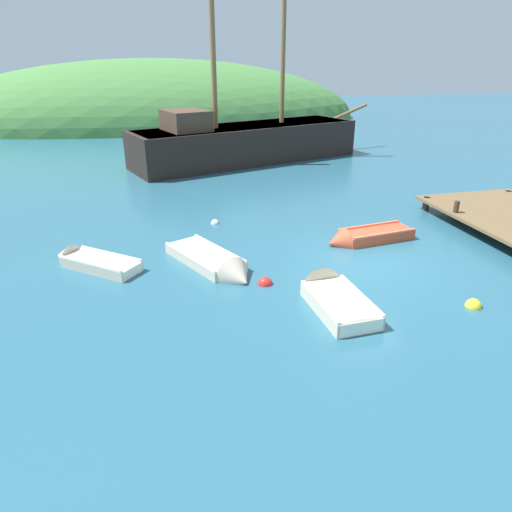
{
  "coord_description": "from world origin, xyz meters",
  "views": [
    {
      "loc": [
        -6.5,
        -11.98,
        6.08
      ],
      "look_at": [
        -3.38,
        0.61,
        0.37
      ],
      "focal_mm": 32.14,
      "sensor_mm": 36.0,
      "label": 1
    }
  ],
  "objects_px": {
    "rowboat_near_dock": "(217,266)",
    "buoy_yellow": "(473,306)",
    "rowboat_center": "(364,238)",
    "rowboat_portside": "(90,263)",
    "sailing_ship": "(245,147)",
    "buoy_white": "(215,223)",
    "rowboat_far": "(331,298)",
    "buoy_red": "(265,284)"
  },
  "relations": [
    {
      "from": "rowboat_far",
      "to": "buoy_yellow",
      "type": "distance_m",
      "value": 3.73
    },
    {
      "from": "rowboat_far",
      "to": "rowboat_center",
      "type": "xyz_separation_m",
      "value": [
        2.84,
        3.82,
        -0.01
      ]
    },
    {
      "from": "rowboat_near_dock",
      "to": "buoy_red",
      "type": "distance_m",
      "value": 1.81
    },
    {
      "from": "rowboat_center",
      "to": "rowboat_portside",
      "type": "height_order",
      "value": "rowboat_center"
    },
    {
      "from": "sailing_ship",
      "to": "buoy_yellow",
      "type": "xyz_separation_m",
      "value": [
        1.9,
        -18.95,
        -0.86
      ]
    },
    {
      "from": "rowboat_near_dock",
      "to": "buoy_yellow",
      "type": "height_order",
      "value": "rowboat_near_dock"
    },
    {
      "from": "sailing_ship",
      "to": "rowboat_near_dock",
      "type": "distance_m",
      "value": 15.63
    },
    {
      "from": "rowboat_near_dock",
      "to": "buoy_yellow",
      "type": "distance_m",
      "value": 7.34
    },
    {
      "from": "rowboat_near_dock",
      "to": "rowboat_portside",
      "type": "relative_size",
      "value": 1.27
    },
    {
      "from": "rowboat_far",
      "to": "rowboat_portside",
      "type": "xyz_separation_m",
      "value": [
        -6.45,
        3.98,
        -0.03
      ]
    },
    {
      "from": "buoy_yellow",
      "to": "buoy_red",
      "type": "height_order",
      "value": "same"
    },
    {
      "from": "rowboat_far",
      "to": "sailing_ship",
      "type": "bearing_deg",
      "value": -7.88
    },
    {
      "from": "rowboat_center",
      "to": "buoy_yellow",
      "type": "relative_size",
      "value": 7.84
    },
    {
      "from": "buoy_red",
      "to": "rowboat_far",
      "type": "bearing_deg",
      "value": -45.6
    },
    {
      "from": "buoy_red",
      "to": "sailing_ship",
      "type": "bearing_deg",
      "value": 79.3
    },
    {
      "from": "rowboat_portside",
      "to": "buoy_white",
      "type": "xyz_separation_m",
      "value": [
        4.44,
        2.98,
        -0.1
      ]
    },
    {
      "from": "buoy_yellow",
      "to": "buoy_white",
      "type": "bearing_deg",
      "value": 124.63
    },
    {
      "from": "buoy_white",
      "to": "rowboat_portside",
      "type": "bearing_deg",
      "value": -146.13
    },
    {
      "from": "rowboat_far",
      "to": "buoy_white",
      "type": "distance_m",
      "value": 7.25
    },
    {
      "from": "rowboat_portside",
      "to": "buoy_yellow",
      "type": "height_order",
      "value": "rowboat_portside"
    },
    {
      "from": "sailing_ship",
      "to": "buoy_white",
      "type": "relative_size",
      "value": 51.28
    },
    {
      "from": "rowboat_center",
      "to": "buoy_white",
      "type": "xyz_separation_m",
      "value": [
        -4.85,
        3.14,
        -0.12
      ]
    },
    {
      "from": "rowboat_far",
      "to": "buoy_red",
      "type": "distance_m",
      "value": 2.06
    },
    {
      "from": "buoy_yellow",
      "to": "buoy_white",
      "type": "xyz_separation_m",
      "value": [
        -5.57,
        8.07,
        0.0
      ]
    },
    {
      "from": "rowboat_near_dock",
      "to": "buoy_red",
      "type": "height_order",
      "value": "rowboat_near_dock"
    },
    {
      "from": "rowboat_center",
      "to": "buoy_red",
      "type": "bearing_deg",
      "value": 21.5
    },
    {
      "from": "rowboat_center",
      "to": "buoy_yellow",
      "type": "distance_m",
      "value": 4.98
    },
    {
      "from": "rowboat_center",
      "to": "rowboat_portside",
      "type": "bearing_deg",
      "value": -8.29
    },
    {
      "from": "rowboat_center",
      "to": "buoy_yellow",
      "type": "bearing_deg",
      "value": 91.02
    },
    {
      "from": "rowboat_near_dock",
      "to": "rowboat_portside",
      "type": "bearing_deg",
      "value": -131.95
    },
    {
      "from": "rowboat_near_dock",
      "to": "buoy_red",
      "type": "relative_size",
      "value": 8.86
    },
    {
      "from": "sailing_ship",
      "to": "rowboat_near_dock",
      "type": "relative_size",
      "value": 4.37
    },
    {
      "from": "sailing_ship",
      "to": "buoy_yellow",
      "type": "height_order",
      "value": "sailing_ship"
    },
    {
      "from": "buoy_red",
      "to": "buoy_white",
      "type": "bearing_deg",
      "value": 95.97
    },
    {
      "from": "rowboat_portside",
      "to": "rowboat_center",
      "type": "bearing_deg",
      "value": -140.58
    },
    {
      "from": "buoy_red",
      "to": "rowboat_portside",
      "type": "bearing_deg",
      "value": 153.4
    },
    {
      "from": "rowboat_near_dock",
      "to": "rowboat_center",
      "type": "height_order",
      "value": "rowboat_near_dock"
    },
    {
      "from": "rowboat_portside",
      "to": "buoy_white",
      "type": "relative_size",
      "value": 9.22
    },
    {
      "from": "buoy_white",
      "to": "rowboat_far",
      "type": "bearing_deg",
      "value": -73.88
    },
    {
      "from": "rowboat_far",
      "to": "buoy_white",
      "type": "bearing_deg",
      "value": 13.54
    },
    {
      "from": "rowboat_portside",
      "to": "buoy_yellow",
      "type": "relative_size",
      "value": 7.0
    },
    {
      "from": "sailing_ship",
      "to": "rowboat_center",
      "type": "xyz_separation_m",
      "value": [
        1.18,
        -14.02,
        -0.74
      ]
    }
  ]
}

